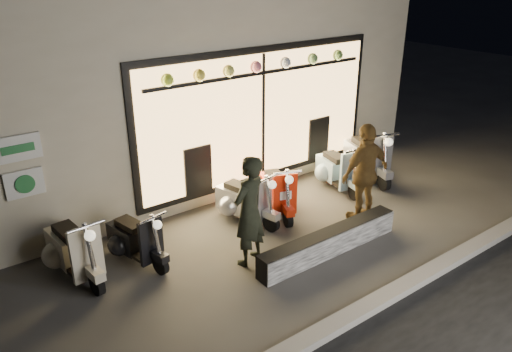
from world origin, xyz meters
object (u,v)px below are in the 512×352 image
(graffiti_barrier, at_px, (329,242))
(woman, at_px, (365,173))
(scooter_red, at_px, (276,190))
(man, at_px, (249,211))
(scooter_silver, at_px, (241,200))

(graffiti_barrier, relative_size, woman, 1.51)
(scooter_red, bearing_deg, man, -120.34)
(scooter_silver, relative_size, woman, 0.75)
(scooter_red, height_order, man, man)
(graffiti_barrier, bearing_deg, scooter_red, 80.28)
(graffiti_barrier, bearing_deg, man, 153.49)
(scooter_red, bearing_deg, scooter_silver, -163.67)
(man, xyz_separation_m, woman, (2.46, -0.08, 0.02))
(graffiti_barrier, relative_size, man, 1.55)
(graffiti_barrier, relative_size, scooter_silver, 2.02)
(scooter_silver, xyz_separation_m, scooter_red, (0.74, -0.06, 0.01))
(scooter_red, relative_size, man, 0.77)
(woman, bearing_deg, man, -0.29)
(man, bearing_deg, scooter_silver, -137.88)
(scooter_silver, bearing_deg, scooter_red, -17.27)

